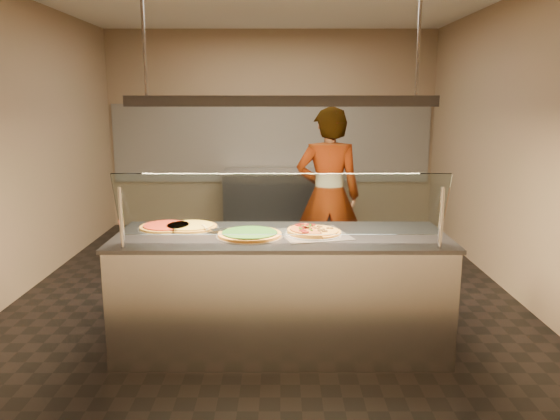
{
  "coord_description": "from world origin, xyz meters",
  "views": [
    {
      "loc": [
        0.14,
        -5.5,
        1.96
      ],
      "look_at": [
        0.14,
        -0.86,
        1.02
      ],
      "focal_mm": 35.0,
      "sensor_mm": 36.0,
      "label": 1
    }
  ],
  "objects_px": {
    "serving_counter": "(281,291)",
    "prep_table": "(280,201)",
    "sneeze_guard": "(281,206)",
    "half_pizza_sausage": "(326,231)",
    "worker": "(328,196)",
    "perforated_tray": "(314,234)",
    "heat_lamp_housing": "(281,101)",
    "pizza_tomato": "(167,226)",
    "pizza_spinach": "(250,234)",
    "half_pizza_pepperoni": "(301,230)",
    "pizza_spatula": "(211,228)",
    "pizza_cheese": "(190,226)"
  },
  "relations": [
    {
      "from": "perforated_tray",
      "to": "pizza_spinach",
      "type": "height_order",
      "value": "pizza_spinach"
    },
    {
      "from": "pizza_tomato",
      "to": "worker",
      "type": "xyz_separation_m",
      "value": [
        1.45,
        1.45,
        0.0
      ]
    },
    {
      "from": "pizza_tomato",
      "to": "half_pizza_sausage",
      "type": "bearing_deg",
      "value": -9.49
    },
    {
      "from": "half_pizza_sausage",
      "to": "perforated_tray",
      "type": "bearing_deg",
      "value": -179.12
    },
    {
      "from": "sneeze_guard",
      "to": "half_pizza_pepperoni",
      "type": "height_order",
      "value": "sneeze_guard"
    },
    {
      "from": "serving_counter",
      "to": "sneeze_guard",
      "type": "relative_size",
      "value": 1.1
    },
    {
      "from": "sneeze_guard",
      "to": "pizza_tomato",
      "type": "xyz_separation_m",
      "value": [
        -0.94,
        0.56,
        -0.28
      ]
    },
    {
      "from": "serving_counter",
      "to": "half_pizza_sausage",
      "type": "relative_size",
      "value": 5.7
    },
    {
      "from": "half_pizza_pepperoni",
      "to": "prep_table",
      "type": "xyz_separation_m",
      "value": [
        -0.16,
        3.93,
        -0.5
      ]
    },
    {
      "from": "serving_counter",
      "to": "sneeze_guard",
      "type": "xyz_separation_m",
      "value": [
        0.0,
        -0.34,
        0.76
      ]
    },
    {
      "from": "sneeze_guard",
      "to": "half_pizza_sausage",
      "type": "bearing_deg",
      "value": 44.22
    },
    {
      "from": "prep_table",
      "to": "worker",
      "type": "distance_m",
      "value": 2.37
    },
    {
      "from": "sneeze_guard",
      "to": "pizza_spinach",
      "type": "bearing_deg",
      "value": 130.07
    },
    {
      "from": "pizza_tomato",
      "to": "sneeze_guard",
      "type": "bearing_deg",
      "value": -30.81
    },
    {
      "from": "half_pizza_pepperoni",
      "to": "worker",
      "type": "relative_size",
      "value": 0.24
    },
    {
      "from": "half_pizza_sausage",
      "to": "prep_table",
      "type": "relative_size",
      "value": 0.27
    },
    {
      "from": "serving_counter",
      "to": "pizza_spatula",
      "type": "distance_m",
      "value": 0.75
    },
    {
      "from": "pizza_tomato",
      "to": "prep_table",
      "type": "relative_size",
      "value": 0.27
    },
    {
      "from": "sneeze_guard",
      "to": "pizza_cheese",
      "type": "relative_size",
      "value": 5.04
    },
    {
      "from": "pizza_cheese",
      "to": "worker",
      "type": "distance_m",
      "value": 1.92
    },
    {
      "from": "pizza_spinach",
      "to": "prep_table",
      "type": "height_order",
      "value": "pizza_spinach"
    },
    {
      "from": "perforated_tray",
      "to": "heat_lamp_housing",
      "type": "bearing_deg",
      "value": 179.71
    },
    {
      "from": "prep_table",
      "to": "worker",
      "type": "height_order",
      "value": "worker"
    },
    {
      "from": "heat_lamp_housing",
      "to": "perforated_tray",
      "type": "bearing_deg",
      "value": -0.29
    },
    {
      "from": "pizza_cheese",
      "to": "pizza_tomato",
      "type": "bearing_deg",
      "value": 179.1
    },
    {
      "from": "prep_table",
      "to": "serving_counter",
      "type": "bearing_deg",
      "value": -89.88
    },
    {
      "from": "half_pizza_sausage",
      "to": "pizza_spatula",
      "type": "distance_m",
      "value": 0.92
    },
    {
      "from": "sneeze_guard",
      "to": "pizza_tomato",
      "type": "relative_size",
      "value": 5.11
    },
    {
      "from": "pizza_tomato",
      "to": "prep_table",
      "type": "xyz_separation_m",
      "value": [
        0.93,
        3.71,
        -0.48
      ]
    },
    {
      "from": "serving_counter",
      "to": "worker",
      "type": "height_order",
      "value": "worker"
    },
    {
      "from": "pizza_tomato",
      "to": "prep_table",
      "type": "distance_m",
      "value": 3.85
    },
    {
      "from": "half_pizza_sausage",
      "to": "worker",
      "type": "distance_m",
      "value": 1.67
    },
    {
      "from": "half_pizza_pepperoni",
      "to": "pizza_spatula",
      "type": "relative_size",
      "value": 1.86
    },
    {
      "from": "serving_counter",
      "to": "prep_table",
      "type": "relative_size",
      "value": 1.53
    },
    {
      "from": "sneeze_guard",
      "to": "pizza_spinach",
      "type": "distance_m",
      "value": 0.47
    },
    {
      "from": "half_pizza_sausage",
      "to": "heat_lamp_housing",
      "type": "relative_size",
      "value": 0.2
    },
    {
      "from": "pizza_tomato",
      "to": "heat_lamp_housing",
      "type": "relative_size",
      "value": 0.2
    },
    {
      "from": "half_pizza_pepperoni",
      "to": "half_pizza_sausage",
      "type": "relative_size",
      "value": 1.0
    },
    {
      "from": "perforated_tray",
      "to": "half_pizza_sausage",
      "type": "distance_m",
      "value": 0.1
    },
    {
      "from": "sneeze_guard",
      "to": "pizza_spatula",
      "type": "height_order",
      "value": "sneeze_guard"
    },
    {
      "from": "serving_counter",
      "to": "worker",
      "type": "relative_size",
      "value": 1.36
    },
    {
      "from": "serving_counter",
      "to": "heat_lamp_housing",
      "type": "relative_size",
      "value": 1.12
    },
    {
      "from": "half_pizza_pepperoni",
      "to": "worker",
      "type": "bearing_deg",
      "value": 77.92
    },
    {
      "from": "prep_table",
      "to": "sneeze_guard",
      "type": "bearing_deg",
      "value": -89.89
    },
    {
      "from": "prep_table",
      "to": "half_pizza_sausage",
      "type": "bearing_deg",
      "value": -84.74
    },
    {
      "from": "pizza_cheese",
      "to": "serving_counter",
      "type": "bearing_deg",
      "value": -15.98
    },
    {
      "from": "sneeze_guard",
      "to": "perforated_tray",
      "type": "xyz_separation_m",
      "value": [
        0.25,
        0.34,
        -0.29
      ]
    },
    {
      "from": "pizza_spinach",
      "to": "heat_lamp_housing",
      "type": "xyz_separation_m",
      "value": [
        0.24,
        0.06,
        1.0
      ]
    },
    {
      "from": "pizza_cheese",
      "to": "pizza_tomato",
      "type": "xyz_separation_m",
      "value": [
        -0.19,
        0.0,
        -0.0
      ]
    },
    {
      "from": "half_pizza_sausage",
      "to": "pizza_spatula",
      "type": "bearing_deg",
      "value": 174.2
    }
  ]
}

